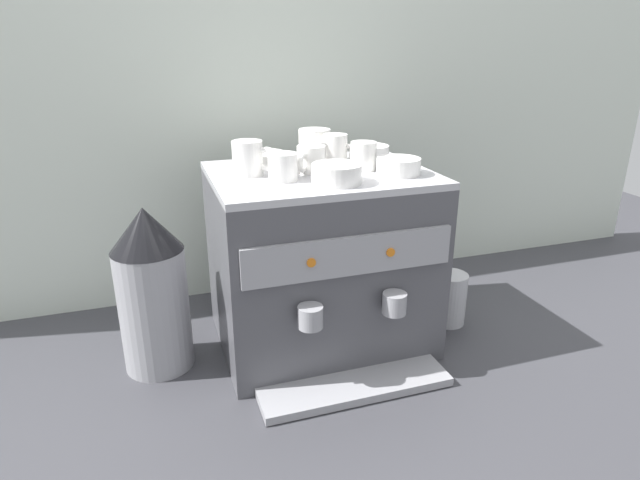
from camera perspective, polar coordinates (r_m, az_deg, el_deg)
The scene contains 15 objects.
ground_plane at distance 1.50m, azimuth 0.00°, elevation -10.15°, with size 4.00×4.00×0.00m, color #38383D.
tiled_backsplash_wall at distance 1.68m, azimuth -4.17°, elevation 10.02°, with size 2.80×0.03×0.92m, color silver.
espresso_machine at distance 1.39m, azimuth 0.06°, elevation -2.12°, with size 0.53×0.52×0.46m.
ceramic_cup_0 at distance 1.24m, azimuth -3.92°, elevation 7.80°, with size 0.07×0.10×0.06m.
ceramic_cup_1 at distance 1.36m, azimuth 1.47°, elevation 9.46°, with size 0.10×0.06×0.08m.
ceramic_cup_2 at distance 1.42m, azimuth -0.53°, elevation 9.99°, with size 0.08×0.13×0.08m.
ceramic_cup_3 at distance 1.31m, azimuth -1.06°, elevation 8.58°, with size 0.08×0.09×0.06m.
ceramic_cup_4 at distance 1.34m, azimuth 4.48°, elevation 8.91°, with size 0.08×0.09×0.07m.
ceramic_cup_5 at distance 1.29m, azimuth -7.51°, elevation 8.62°, with size 0.11×0.09×0.08m.
ceramic_bowl_0 at distance 1.21m, azimuth 1.61°, elevation 7.00°, with size 0.11×0.11×0.04m.
ceramic_bowl_1 at distance 1.39m, azimuth -6.11°, elevation 8.55°, with size 0.12×0.12×0.03m.
ceramic_bowl_2 at distance 1.47m, azimuth 5.21°, elevation 9.24°, with size 0.11×0.11×0.04m.
ceramic_bowl_3 at distance 1.30m, azimuth 8.35°, elevation 7.73°, with size 0.10×0.10×0.04m.
coffee_grinder at distance 1.34m, azimuth -17.42°, elevation -5.11°, with size 0.17×0.17×0.41m.
milk_pitcher at distance 1.58m, azimuth 13.54°, elevation -6.06°, with size 0.10×0.10×0.15m, color #B7B7BC.
Camera 1 is at (-0.41, -1.22, 0.77)m, focal length 30.11 mm.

